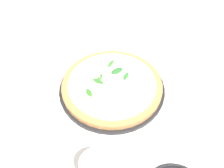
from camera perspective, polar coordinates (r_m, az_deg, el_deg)
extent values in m
plane|color=silver|center=(0.90, -0.01, -3.39)|extent=(6.00, 6.00, 0.00)
cylinder|color=black|center=(0.92, 0.00, -1.00)|extent=(0.37, 0.37, 0.01)
cylinder|color=#AD7542|center=(0.91, 0.00, -0.38)|extent=(0.35, 0.35, 0.02)
cylinder|color=silver|center=(0.90, 0.00, 0.13)|extent=(0.30, 0.30, 0.01)
ellipsoid|color=#2F6F26|center=(0.96, -0.23, 4.49)|extent=(0.02, 0.04, 0.01)
ellipsoid|color=#2D6724|center=(0.90, -3.18, 0.54)|extent=(0.05, 0.03, 0.01)
ellipsoid|color=#287128|center=(0.92, 3.06, 1.73)|extent=(0.03, 0.04, 0.01)
ellipsoid|color=#2B612C|center=(0.93, 1.10, 2.88)|extent=(0.03, 0.05, 0.01)
ellipsoid|color=#306827|center=(0.91, -2.63, 1.47)|extent=(0.03, 0.04, 0.01)
ellipsoid|color=#336C23|center=(0.87, -4.99, -1.89)|extent=(0.04, 0.03, 0.01)
cube|color=beige|center=(0.94, -1.25, 3.48)|extent=(0.01, 0.01, 0.01)
cube|color=beige|center=(0.84, 3.92, -3.77)|extent=(0.01, 0.01, 0.01)
cube|color=beige|center=(0.87, 0.97, -1.11)|extent=(0.00, 0.01, 0.01)
cube|color=beige|center=(0.89, 1.28, 0.45)|extent=(0.00, 0.01, 0.00)
cube|color=beige|center=(0.90, 1.17, 0.73)|extent=(0.01, 0.01, 0.01)
cube|color=beige|center=(0.87, -0.34, -0.85)|extent=(0.01, 0.01, 0.00)
cube|color=beige|center=(0.89, -4.72, -0.06)|extent=(0.01, 0.01, 0.01)
cube|color=beige|center=(0.86, -0.11, -2.11)|extent=(0.00, 0.01, 0.01)
cube|color=beige|center=(0.91, -3.01, 1.68)|extent=(0.01, 0.01, 0.01)
cube|color=beige|center=(0.91, 0.07, 1.90)|extent=(0.01, 0.01, 0.01)
cube|color=white|center=(0.86, -21.66, -11.70)|extent=(0.13, 0.10, 0.01)
cube|color=silver|center=(0.84, -20.19, -12.40)|extent=(0.12, 0.06, 0.00)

